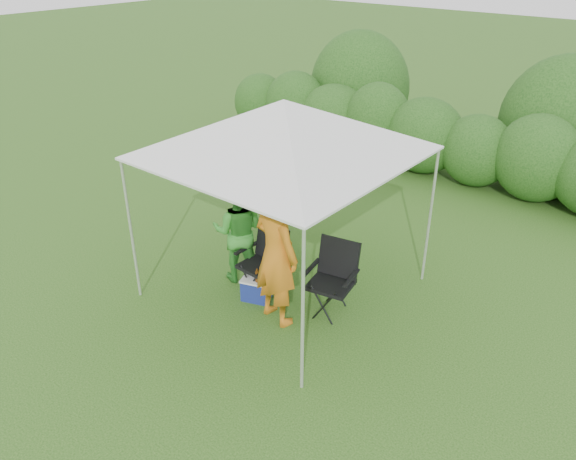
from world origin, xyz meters
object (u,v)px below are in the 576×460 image
Objects in this scene: man at (276,254)px; woman at (238,231)px; chair_right at (334,273)px; cooler at (256,289)px; chair_left at (266,256)px; canopy at (284,127)px.

man is 1.19m from woman.
chair_right is 2.14× the size of cooler.
cooler is (0.05, -0.27, -0.40)m from chair_left.
cooler is at bearing -102.35° from canopy.
chair_right reaches higher than cooler.
canopy is 1.81m from woman.
chair_right reaches higher than chair_left.
chair_right is 1.06m from chair_left.
cooler is at bearing 121.30° from woman.
man is at bearing -37.36° from cooler.
chair_right is 1.60m from woman.
chair_left is at bearing 80.63° from cooler.
canopy is 1.91m from chair_left.
woman is (-0.69, -0.23, -1.66)m from canopy.
canopy reaches higher than woman.
chair_right is at bearing -115.95° from man.
canopy is 6.45× the size of cooler.
woman is 0.90m from cooler.
chair_right is at bearing 154.84° from woman.
chair_right is 0.64× the size of woman.
canopy is at bearing -48.76° from man.
chair_left is 0.58m from woman.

